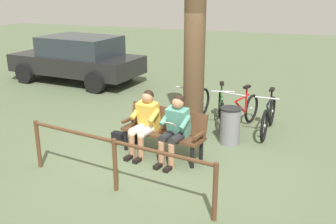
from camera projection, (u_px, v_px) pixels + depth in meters
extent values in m
plane|color=#566647|center=(158.00, 157.00, 7.13)|extent=(40.00, 40.00, 0.00)
cube|color=#51331E|center=(162.00, 134.00, 7.07)|extent=(1.66, 0.75, 0.05)
cube|color=#51331E|center=(168.00, 119.00, 7.15)|extent=(1.60, 0.45, 0.42)
cube|color=#51331E|center=(199.00, 135.00, 6.64)|extent=(0.14, 0.40, 0.05)
cube|color=#51331E|center=(129.00, 119.00, 7.40)|extent=(0.14, 0.40, 0.05)
cylinder|color=black|center=(192.00, 157.00, 6.64)|extent=(0.07, 0.07, 0.40)
cylinder|color=black|center=(126.00, 140.00, 7.36)|extent=(0.07, 0.07, 0.40)
cylinder|color=black|center=(201.00, 150.00, 6.91)|extent=(0.07, 0.07, 0.40)
cylinder|color=black|center=(136.00, 134.00, 7.63)|extent=(0.07, 0.07, 0.40)
cube|color=#4C8C7A|center=(178.00, 122.00, 6.83)|extent=(0.43, 0.38, 0.55)
sphere|color=#A87554|center=(178.00, 103.00, 6.70)|extent=(0.21, 0.21, 0.21)
sphere|color=black|center=(179.00, 101.00, 6.72)|extent=(0.20, 0.20, 0.20)
cylinder|color=#262628|center=(177.00, 138.00, 6.69)|extent=(0.23, 0.42, 0.15)
cylinder|color=#A87554|center=(171.00, 156.00, 6.61)|extent=(0.11, 0.11, 0.45)
cube|color=black|center=(168.00, 169.00, 6.59)|extent=(0.13, 0.23, 0.07)
cylinder|color=#4C8C7A|center=(185.00, 123.00, 6.61)|extent=(0.15, 0.32, 0.23)
cylinder|color=#262628|center=(167.00, 136.00, 6.79)|extent=(0.23, 0.42, 0.15)
cylinder|color=#A87554|center=(161.00, 154.00, 6.71)|extent=(0.11, 0.11, 0.45)
cube|color=black|center=(158.00, 166.00, 6.69)|extent=(0.13, 0.23, 0.07)
cylinder|color=#4C8C7A|center=(165.00, 118.00, 6.81)|extent=(0.15, 0.32, 0.23)
cube|color=silver|center=(169.00, 124.00, 6.57)|extent=(0.22, 0.16, 0.09)
cube|color=gold|center=(148.00, 116.00, 7.15)|extent=(0.43, 0.38, 0.55)
sphere|color=#A87554|center=(148.00, 98.00, 7.02)|extent=(0.21, 0.21, 0.21)
sphere|color=black|center=(148.00, 95.00, 7.04)|extent=(0.20, 0.20, 0.20)
cylinder|color=white|center=(147.00, 131.00, 7.01)|extent=(0.23, 0.42, 0.15)
cylinder|color=#A87554|center=(141.00, 148.00, 6.93)|extent=(0.11, 0.11, 0.45)
cube|color=black|center=(138.00, 160.00, 6.91)|extent=(0.13, 0.23, 0.07)
cylinder|color=gold|center=(154.00, 116.00, 6.93)|extent=(0.15, 0.32, 0.23)
cylinder|color=white|center=(138.00, 129.00, 7.11)|extent=(0.23, 0.42, 0.15)
cylinder|color=#A87554|center=(132.00, 146.00, 7.03)|extent=(0.11, 0.11, 0.45)
cube|color=black|center=(129.00, 157.00, 7.01)|extent=(0.13, 0.23, 0.07)
cylinder|color=gold|center=(136.00, 112.00, 7.13)|extent=(0.15, 0.32, 0.23)
cube|color=black|center=(119.00, 138.00, 7.67)|extent=(0.31, 0.16, 0.24)
cylinder|color=#4C3823|center=(195.00, 43.00, 7.67)|extent=(0.43, 0.43, 3.84)
cylinder|color=slate|center=(230.00, 127.00, 7.61)|extent=(0.39, 0.39, 0.71)
cylinder|color=black|center=(231.00, 109.00, 7.50)|extent=(0.41, 0.41, 0.03)
torus|color=black|center=(264.00, 126.00, 7.73)|extent=(0.09, 0.66, 0.66)
cylinder|color=silver|center=(264.00, 126.00, 7.73)|extent=(0.05, 0.06, 0.06)
torus|color=black|center=(272.00, 111.00, 8.63)|extent=(0.09, 0.66, 0.66)
cylinder|color=silver|center=(272.00, 111.00, 8.63)|extent=(0.05, 0.06, 0.06)
cylinder|color=black|center=(270.00, 101.00, 8.06)|extent=(0.07, 0.63, 0.04)
cylinder|color=black|center=(268.00, 111.00, 8.05)|extent=(0.07, 0.60, 0.43)
cylinder|color=black|center=(271.00, 102.00, 8.25)|extent=(0.04, 0.04, 0.55)
cube|color=black|center=(272.00, 89.00, 8.16)|extent=(0.10, 0.22, 0.05)
cylinder|color=#B2B2B7|center=(267.00, 98.00, 7.65)|extent=(0.48, 0.05, 0.03)
torus|color=black|center=(231.00, 121.00, 8.01)|extent=(0.23, 0.65, 0.66)
cylinder|color=silver|center=(231.00, 121.00, 8.01)|extent=(0.06, 0.07, 0.06)
torus|color=black|center=(251.00, 109.00, 8.80)|extent=(0.23, 0.65, 0.66)
cylinder|color=silver|center=(251.00, 109.00, 8.80)|extent=(0.06, 0.07, 0.06)
cylinder|color=#B71414|center=(243.00, 98.00, 8.28)|extent=(0.20, 0.62, 0.04)
cylinder|color=#B71414|center=(241.00, 107.00, 8.28)|extent=(0.19, 0.59, 0.43)
cylinder|color=#B71414|center=(246.00, 99.00, 8.45)|extent=(0.04, 0.04, 0.55)
cube|color=black|center=(247.00, 87.00, 8.36)|extent=(0.14, 0.24, 0.05)
cylinder|color=#B2B2B7|center=(235.00, 94.00, 7.91)|extent=(0.47, 0.16, 0.03)
torus|color=black|center=(222.00, 118.00, 8.19)|extent=(0.23, 0.65, 0.66)
cylinder|color=silver|center=(222.00, 118.00, 8.19)|extent=(0.06, 0.07, 0.06)
torus|color=black|center=(220.00, 104.00, 9.16)|extent=(0.23, 0.65, 0.66)
cylinder|color=silver|center=(220.00, 104.00, 9.16)|extent=(0.06, 0.07, 0.06)
cylinder|color=#337238|center=(222.00, 94.00, 8.55)|extent=(0.20, 0.62, 0.04)
cylinder|color=#337238|center=(222.00, 104.00, 8.54)|extent=(0.19, 0.59, 0.43)
cylinder|color=#337238|center=(221.00, 95.00, 8.75)|extent=(0.04, 0.04, 0.55)
cube|color=black|center=(222.00, 83.00, 8.66)|extent=(0.14, 0.24, 0.05)
cylinder|color=#B2B2B7|center=(223.00, 92.00, 8.11)|extent=(0.47, 0.16, 0.03)
torus|color=black|center=(184.00, 113.00, 8.48)|extent=(0.17, 0.66, 0.66)
cylinder|color=silver|center=(184.00, 113.00, 8.48)|extent=(0.06, 0.07, 0.06)
torus|color=black|center=(203.00, 102.00, 9.32)|extent=(0.17, 0.66, 0.66)
cylinder|color=silver|center=(203.00, 102.00, 9.32)|extent=(0.06, 0.07, 0.06)
cylinder|color=silver|center=(194.00, 91.00, 8.78)|extent=(0.14, 0.63, 0.04)
cylinder|color=silver|center=(192.00, 101.00, 8.78)|extent=(0.14, 0.59, 0.43)
cylinder|color=silver|center=(198.00, 93.00, 8.96)|extent=(0.04, 0.04, 0.55)
cube|color=black|center=(198.00, 81.00, 8.87)|extent=(0.12, 0.23, 0.05)
cylinder|color=#B2B2B7|center=(186.00, 88.00, 8.39)|extent=(0.48, 0.11, 0.03)
cylinder|color=#51331E|center=(215.00, 192.00, 5.08)|extent=(0.07, 0.07, 0.85)
cylinder|color=#51331E|center=(115.00, 165.00, 5.84)|extent=(0.07, 0.07, 0.85)
cylinder|color=#51331E|center=(38.00, 144.00, 6.60)|extent=(0.07, 0.07, 0.85)
cylinder|color=#51331E|center=(114.00, 142.00, 5.72)|extent=(3.23, 0.56, 0.06)
cube|color=black|center=(77.00, 63.00, 12.44)|extent=(4.36, 2.20, 0.55)
cube|color=#262D33|center=(80.00, 46.00, 12.17)|extent=(2.46, 1.87, 0.60)
cylinder|color=black|center=(25.00, 73.00, 12.33)|extent=(0.66, 0.28, 0.64)
cylinder|color=black|center=(63.00, 63.00, 13.86)|extent=(0.66, 0.28, 0.64)
cylinder|color=black|center=(95.00, 82.00, 11.19)|extent=(0.66, 0.28, 0.64)
cylinder|color=black|center=(128.00, 70.00, 12.73)|extent=(0.66, 0.28, 0.64)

